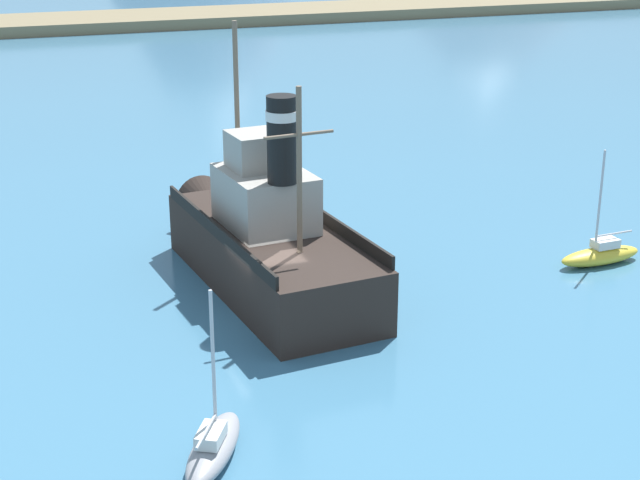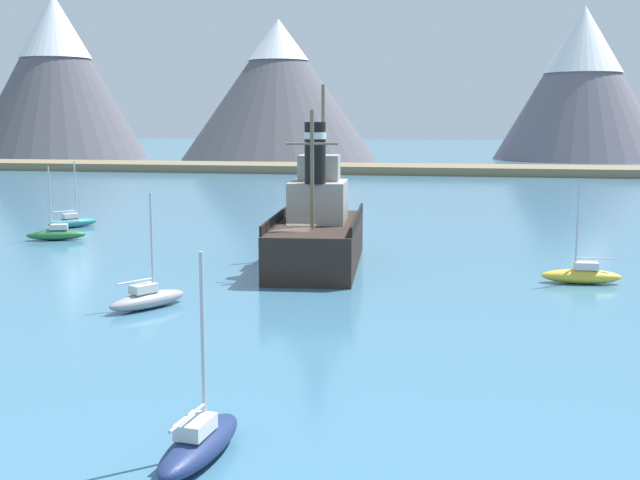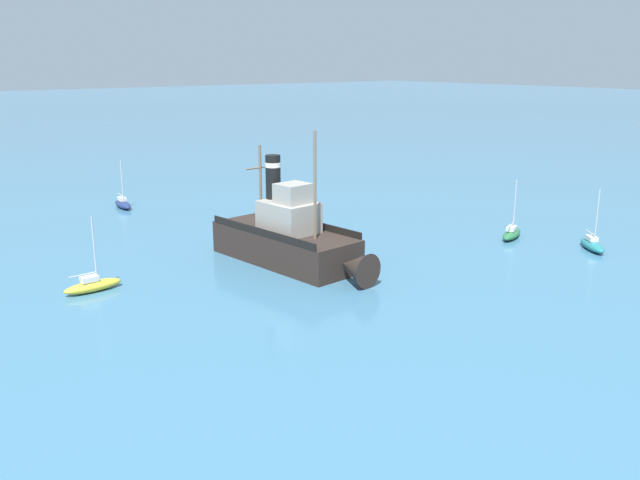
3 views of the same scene
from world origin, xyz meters
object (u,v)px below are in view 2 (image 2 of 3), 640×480
object	(u,v)px
sailboat_teal	(73,222)
sailboat_yellow	(582,275)
old_tugboat	(319,231)
sailboat_navy	(199,442)
sailboat_grey	(147,298)
sailboat_green	(56,234)

from	to	relation	value
sailboat_teal	sailboat_yellow	bearing A→B (deg)	-22.56
old_tugboat	sailboat_teal	bearing A→B (deg)	151.10
old_tugboat	sailboat_navy	size ratio (longest dim) A/B	2.99
old_tugboat	sailboat_teal	xyz separation A→B (m)	(-20.89, 11.53, -1.40)
old_tugboat	sailboat_grey	size ratio (longest dim) A/B	2.99
sailboat_green	sailboat_teal	size ratio (longest dim) A/B	1.00
sailboat_yellow	sailboat_navy	bearing A→B (deg)	-116.22
old_tugboat	sailboat_green	distance (m)	19.65
sailboat_navy	sailboat_grey	xyz separation A→B (m)	(-7.33, 14.18, 0.00)
sailboat_navy	sailboat_grey	bearing A→B (deg)	117.32
old_tugboat	sailboat_navy	distance (m)	26.08
sailboat_green	sailboat_teal	world-z (taller)	same
old_tugboat	sailboat_teal	size ratio (longest dim) A/B	2.99
sailboat_green	sailboat_grey	world-z (taller)	same
sailboat_green	old_tugboat	bearing A→B (deg)	-16.15
sailboat_navy	sailboat_teal	bearing A→B (deg)	121.69
sailboat_yellow	sailboat_grey	xyz separation A→B (m)	(-18.72, -8.95, 0.00)
sailboat_green	sailboat_yellow	bearing A→B (deg)	-14.27
old_tugboat	sailboat_yellow	bearing A→B (deg)	-11.64
sailboat_teal	sailboat_green	bearing A→B (deg)	-71.30
sailboat_navy	sailboat_grey	world-z (taller)	same
sailboat_teal	sailboat_yellow	distance (m)	37.39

